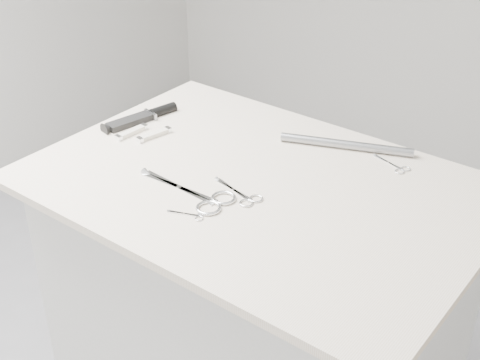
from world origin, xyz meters
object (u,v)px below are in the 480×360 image
Objects in this scene: embroidery_scissors_b at (396,166)px; pocket_knife_b at (132,132)px; metal_rail at (346,145)px; embroidery_scissors_a at (244,196)px; tiny_scissors at (192,215)px; plinth at (255,339)px; large_shears at (202,197)px; pocket_knife_a at (154,134)px; sheathed_knife at (145,117)px.

embroidery_scissors_b is 1.03× the size of pocket_knife_b.
embroidery_scissors_a is at bearing -100.98° from metal_rail.
metal_rail is (0.10, 0.44, 0.01)m from tiny_scissors.
plinth is at bearing 114.69° from embroidery_scissors_a.
large_shears reaches higher than tiny_scissors.
tiny_scissors is at bearing -103.16° from metal_rail.
tiny_scissors is 0.41m from pocket_knife_b.
large_shears is at bearing -106.23° from pocket_knife_a.
tiny_scissors is (-0.24, -0.44, -0.00)m from embroidery_scissors_b.
tiny_scissors is at bearing -98.10° from plinth.
tiny_scissors is (-0.04, -0.12, -0.00)m from embroidery_scissors_a.
pocket_knife_b is 0.53m from metal_rail.
pocket_knife_b is (-0.34, 0.12, 0.00)m from large_shears.
metal_rail reaches higher than pocket_knife_b.
plinth is at bearing -106.79° from metal_rail.
embroidery_scissors_b is at bearing 70.65° from embroidery_scissors_a.
metal_rail is at bearing 71.98° from large_shears.
pocket_knife_a is (-0.31, 0.21, 0.00)m from tiny_scissors.
tiny_scissors is 0.82× the size of pocket_knife_b.
metal_rail is at bearing -56.94° from pocket_knife_b.
sheathed_knife reaches higher than pocket_knife_b.
embroidery_scissors_a is 0.37m from embroidery_scissors_b.
sheathed_knife is at bearing 174.29° from embroidery_scissors_a.
embroidery_scissors_b is (0.26, 0.37, -0.00)m from large_shears.
tiny_scissors is at bearing -95.96° from embroidery_scissors_a.
pocket_knife_b is at bearing -140.71° from embroidery_scissors_b.
embroidery_scissors_b reaches higher than plinth.
large_shears is 0.32m from pocket_knife_a.
pocket_knife_a is at bearing 178.52° from embroidery_scissors_a.
embroidery_scissors_b is at bearing 49.25° from plinth.
sheathed_knife is at bearing -160.41° from metal_rail.
embroidery_scissors_a is 0.66× the size of sheathed_knife.
plinth is 0.57m from embroidery_scissors_b.
plinth is at bearing 60.31° from tiny_scissors.
metal_rail is at bearing 91.87° from embroidery_scissors_a.
embroidery_scissors_a is 0.33m from metal_rail.
large_shears is 0.07m from tiny_scissors.
embroidery_scissors_b is at bearing -63.46° from pocket_knife_b.
plinth is at bearing -88.47° from sheathed_knife.
large_shears is 0.42m from sheathed_knife.
metal_rail is at bearing -48.90° from pocket_knife_a.
embroidery_scissors_b is 0.66m from sheathed_knife.
pocket_knife_b is 0.30× the size of metal_rail.
embroidery_scissors_a is at bearing -95.20° from pocket_knife_b.
large_shears is 0.36m from pocket_knife_b.
sheathed_knife is 2.06× the size of pocket_knife_a.
pocket_knife_b is at bearing 160.61° from large_shears.
large_shears is at bearing -125.69° from embroidery_scissors_a.
plinth is 11.36× the size of tiny_scissors.
pocket_knife_a is (-0.28, 0.15, 0.00)m from large_shears.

